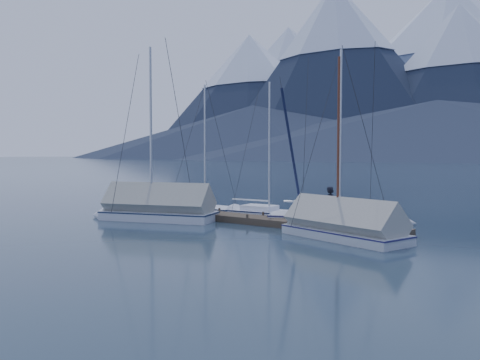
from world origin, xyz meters
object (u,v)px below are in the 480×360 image
at_px(sailboat_covered_near, 335,228).
at_px(sailboat_covered_far, 149,211).
at_px(sailboat_open_left, 211,211).
at_px(sailboat_open_right, 350,221).
at_px(sailboat_open_mid, 276,216).
at_px(person, 331,205).

distance_m(sailboat_covered_near, sailboat_covered_far, 10.72).
bearing_deg(sailboat_open_left, sailboat_covered_near, -19.15).
distance_m(sailboat_open_left, sailboat_covered_near, 10.63).
bearing_deg(sailboat_covered_near, sailboat_open_left, 160.85).
height_order(sailboat_covered_near, sailboat_covered_far, sailboat_covered_far).
bearing_deg(sailboat_open_right, sailboat_open_mid, -174.72).
bearing_deg(sailboat_covered_far, sailboat_open_left, 81.50).
relative_size(sailboat_open_left, sailboat_open_mid, 1.02).
height_order(sailboat_open_left, sailboat_covered_near, sailboat_open_left).
bearing_deg(sailboat_open_mid, sailboat_open_left, -174.65).
bearing_deg(sailboat_covered_near, sailboat_covered_far, -175.48).
relative_size(sailboat_open_right, sailboat_covered_far, 0.95).
bearing_deg(sailboat_open_right, sailboat_covered_far, -151.18).
bearing_deg(sailboat_covered_far, sailboat_open_right, 28.82).
relative_size(sailboat_open_right, person, 5.64).
distance_m(sailboat_open_right, sailboat_covered_near, 4.51).
distance_m(sailboat_open_right, person, 2.99).
height_order(sailboat_open_mid, sailboat_open_right, sailboat_open_right).
bearing_deg(sailboat_open_left, sailboat_covered_far, -98.50).
xyz_separation_m(sailboat_open_right, sailboat_covered_far, (-9.34, -5.14, 0.33)).
xyz_separation_m(sailboat_open_left, sailboat_covered_near, (10.04, -3.49, 0.27)).
distance_m(sailboat_open_mid, sailboat_open_right, 4.26).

